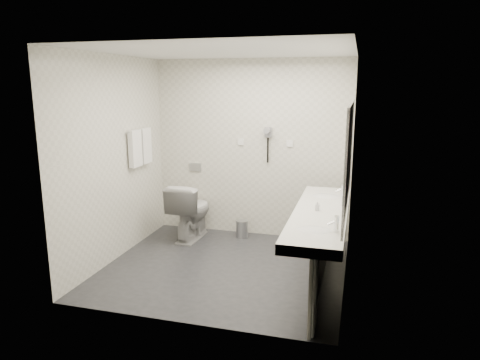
% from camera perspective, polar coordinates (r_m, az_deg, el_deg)
% --- Properties ---
extents(floor, '(2.80, 2.80, 0.00)m').
position_cam_1_polar(floor, '(5.36, -2.01, -11.28)').
color(floor, '#26272B').
rests_on(floor, ground).
extents(ceiling, '(2.80, 2.80, 0.00)m').
position_cam_1_polar(ceiling, '(4.92, -2.24, 16.45)').
color(ceiling, silver).
rests_on(ceiling, wall_back).
extents(wall_back, '(2.80, 0.00, 2.80)m').
position_cam_1_polar(wall_back, '(6.23, 1.47, 4.05)').
color(wall_back, silver).
rests_on(wall_back, floor).
extents(wall_front, '(2.80, 0.00, 2.80)m').
position_cam_1_polar(wall_front, '(3.80, -8.00, -1.41)').
color(wall_front, silver).
rests_on(wall_front, floor).
extents(wall_left, '(0.00, 2.60, 2.60)m').
position_cam_1_polar(wall_left, '(5.57, -16.01, 2.59)').
color(wall_left, silver).
rests_on(wall_left, floor).
extents(wall_right, '(0.00, 2.60, 2.60)m').
position_cam_1_polar(wall_right, '(4.77, 14.15, 1.13)').
color(wall_right, silver).
rests_on(wall_right, floor).
extents(vanity_counter, '(0.55, 2.20, 0.10)m').
position_cam_1_polar(vanity_counter, '(4.69, 10.44, -4.53)').
color(vanity_counter, white).
rests_on(vanity_counter, floor).
extents(vanity_panel, '(0.03, 2.15, 0.75)m').
position_cam_1_polar(vanity_panel, '(4.83, 10.54, -9.38)').
color(vanity_panel, '#999991').
rests_on(vanity_panel, floor).
extents(vanity_post_near, '(0.06, 0.06, 0.75)m').
position_cam_1_polar(vanity_post_near, '(3.88, 9.60, -14.97)').
color(vanity_post_near, silver).
rests_on(vanity_post_near, floor).
extents(vanity_post_far, '(0.06, 0.06, 0.75)m').
position_cam_1_polar(vanity_post_far, '(5.81, 11.74, -5.69)').
color(vanity_post_far, silver).
rests_on(vanity_post_far, floor).
extents(mirror, '(0.02, 2.20, 1.05)m').
position_cam_1_polar(mirror, '(4.54, 14.03, 3.15)').
color(mirror, '#B2BCC6').
rests_on(mirror, wall_right).
extents(basin_near, '(0.40, 0.31, 0.05)m').
position_cam_1_polar(basin_near, '(4.07, 9.63, -6.64)').
color(basin_near, white).
rests_on(basin_near, vanity_counter).
extents(basin_far, '(0.40, 0.31, 0.05)m').
position_cam_1_polar(basin_far, '(5.31, 11.08, -2.20)').
color(basin_far, white).
rests_on(basin_far, vanity_counter).
extents(faucet_near, '(0.04, 0.04, 0.15)m').
position_cam_1_polar(faucet_near, '(4.02, 12.45, -5.60)').
color(faucet_near, silver).
rests_on(faucet_near, vanity_counter).
extents(faucet_far, '(0.04, 0.04, 0.15)m').
position_cam_1_polar(faucet_far, '(5.28, 13.23, -1.37)').
color(faucet_far, silver).
rests_on(faucet_far, vanity_counter).
extents(soap_bottle_a, '(0.05, 0.05, 0.10)m').
position_cam_1_polar(soap_bottle_a, '(4.67, 10.05, -3.33)').
color(soap_bottle_a, silver).
rests_on(soap_bottle_a, vanity_counter).
extents(glass_left, '(0.06, 0.06, 0.10)m').
position_cam_1_polar(glass_left, '(4.90, 13.45, -2.75)').
color(glass_left, silver).
rests_on(glass_left, vanity_counter).
extents(toilet, '(0.49, 0.82, 0.81)m').
position_cam_1_polar(toilet, '(6.23, -6.45, -3.99)').
color(toilet, white).
rests_on(toilet, floor).
extents(flush_plate, '(0.18, 0.02, 0.12)m').
position_cam_1_polar(flush_plate, '(6.52, -5.85, 1.68)').
color(flush_plate, '#B2B5BA').
rests_on(flush_plate, wall_back).
extents(pedal_bin, '(0.22, 0.22, 0.24)m').
position_cam_1_polar(pedal_bin, '(6.29, 0.28, -6.45)').
color(pedal_bin, '#B2B5BA').
rests_on(pedal_bin, floor).
extents(bin_lid, '(0.17, 0.17, 0.02)m').
position_cam_1_polar(bin_lid, '(6.25, 0.28, -5.35)').
color(bin_lid, '#B2B5BA').
rests_on(bin_lid, pedal_bin).
extents(towel_rail, '(0.02, 0.62, 0.02)m').
position_cam_1_polar(towel_rail, '(5.98, -13.04, 6.29)').
color(towel_rail, silver).
rests_on(towel_rail, wall_left).
extents(towel_near, '(0.07, 0.24, 0.48)m').
position_cam_1_polar(towel_near, '(5.88, -13.50, 4.01)').
color(towel_near, white).
rests_on(towel_near, towel_rail).
extents(towel_far, '(0.07, 0.24, 0.48)m').
position_cam_1_polar(towel_far, '(6.12, -12.24, 4.39)').
color(towel_far, white).
rests_on(towel_far, towel_rail).
extents(dryer_cradle, '(0.10, 0.04, 0.14)m').
position_cam_1_polar(dryer_cradle, '(6.11, 3.71, 6.23)').
color(dryer_cradle, gray).
rests_on(dryer_cradle, wall_back).
extents(dryer_barrel, '(0.08, 0.14, 0.08)m').
position_cam_1_polar(dryer_barrel, '(6.04, 3.57, 6.45)').
color(dryer_barrel, gray).
rests_on(dryer_barrel, dryer_cradle).
extents(dryer_cord, '(0.02, 0.02, 0.35)m').
position_cam_1_polar(dryer_cord, '(6.13, 3.64, 3.89)').
color(dryer_cord, black).
rests_on(dryer_cord, dryer_cradle).
extents(switch_plate_a, '(0.09, 0.02, 0.09)m').
position_cam_1_polar(switch_plate_a, '(6.24, 0.11, 5.00)').
color(switch_plate_a, white).
rests_on(switch_plate_a, wall_back).
extents(switch_plate_b, '(0.09, 0.02, 0.09)m').
position_cam_1_polar(switch_plate_b, '(6.09, 6.49, 4.74)').
color(switch_plate_b, white).
rests_on(switch_plate_b, wall_back).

